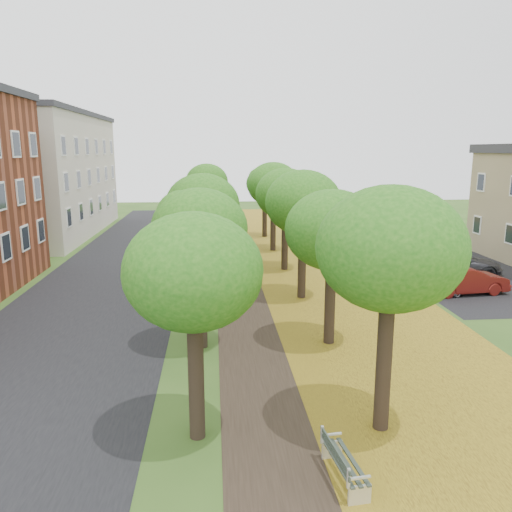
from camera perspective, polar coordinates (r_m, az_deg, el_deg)
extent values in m
plane|color=#2D4C19|center=(13.77, 3.07, -19.48)|extent=(120.00, 120.00, 0.00)
cube|color=black|center=(28.18, -16.64, -3.29)|extent=(8.00, 70.00, 0.01)
cube|color=black|center=(27.62, -1.21, -3.08)|extent=(3.20, 70.00, 0.01)
cube|color=#A2891E|center=(28.37, 8.93, -2.82)|extent=(7.50, 70.00, 0.01)
cube|color=black|center=(32.33, 23.30, -1.84)|extent=(9.00, 16.00, 0.01)
cylinder|color=black|center=(12.88, -6.86, -13.58)|extent=(0.40, 0.40, 3.28)
ellipsoid|color=#1A5A12|center=(11.96, -7.19, -1.52)|extent=(3.47, 3.47, 2.95)
cylinder|color=black|center=(18.48, -6.27, -5.54)|extent=(0.40, 0.40, 3.28)
ellipsoid|color=#1A5A12|center=(17.85, -6.47, 2.97)|extent=(3.47, 3.47, 2.95)
cylinder|color=black|center=(24.27, -5.96, -1.28)|extent=(0.40, 0.40, 3.28)
ellipsoid|color=#1A5A12|center=(23.79, -6.11, 5.22)|extent=(3.47, 3.47, 2.95)
cylinder|color=black|center=(30.14, -5.77, 1.33)|extent=(0.40, 0.40, 3.28)
ellipsoid|color=#1A5A12|center=(29.75, -5.89, 6.58)|extent=(3.47, 3.47, 2.95)
cylinder|color=black|center=(36.05, -5.65, 3.08)|extent=(0.40, 0.40, 3.28)
ellipsoid|color=#1A5A12|center=(35.73, -5.74, 7.48)|extent=(3.47, 3.47, 2.95)
cylinder|color=black|center=(41.99, -5.56, 4.34)|extent=(0.40, 0.40, 3.28)
ellipsoid|color=#1A5A12|center=(41.72, -5.63, 8.12)|extent=(3.47, 3.47, 2.95)
cylinder|color=black|center=(13.57, 14.36, -12.51)|extent=(0.40, 0.40, 3.28)
ellipsoid|color=#1A5A12|center=(12.69, 15.00, -1.04)|extent=(3.47, 3.47, 2.95)
cylinder|color=black|center=(18.96, 8.45, -5.14)|extent=(0.40, 0.40, 3.28)
ellipsoid|color=#1A5A12|center=(18.35, 8.71, 3.16)|extent=(3.47, 3.47, 2.95)
cylinder|color=black|center=(24.64, 5.27, -1.06)|extent=(0.40, 0.40, 3.28)
ellipsoid|color=#1A5A12|center=(24.17, 5.40, 5.35)|extent=(3.47, 3.47, 2.95)
cylinder|color=black|center=(30.44, 3.30, 1.47)|extent=(0.40, 0.40, 3.28)
ellipsoid|color=#1A5A12|center=(30.06, 3.36, 6.67)|extent=(3.47, 3.47, 2.95)
cylinder|color=black|center=(36.30, 1.96, 3.20)|extent=(0.40, 0.40, 3.28)
ellipsoid|color=#1A5A12|center=(35.99, 1.99, 7.56)|extent=(3.47, 3.47, 2.95)
cylinder|color=black|center=(42.21, 0.99, 4.44)|extent=(0.40, 0.40, 3.28)
ellipsoid|color=#1A5A12|center=(41.93, 1.01, 8.19)|extent=(3.47, 3.47, 2.95)
cube|color=beige|center=(47.22, -24.07, 8.31)|extent=(10.00, 20.00, 10.00)
cube|color=#2D2D33|center=(47.27, -24.62, 14.60)|extent=(10.30, 20.30, 0.40)
cube|color=#2C372D|center=(12.07, 10.15, -22.13)|extent=(0.67, 1.83, 0.04)
cube|color=#2C372D|center=(11.84, 8.96, -21.27)|extent=(0.25, 1.78, 0.26)
cube|color=silver|center=(11.60, 11.75, -25.17)|extent=(0.50, 0.12, 0.45)
cube|color=silver|center=(12.83, 8.68, -21.02)|extent=(0.50, 0.12, 0.45)
cube|color=silver|center=(11.36, 11.84, -23.55)|extent=(0.45, 0.11, 0.04)
cube|color=silver|center=(12.61, 8.74, -19.49)|extent=(0.45, 0.11, 0.04)
imported|color=silver|center=(27.88, 22.38, -2.51)|extent=(4.06, 2.87, 1.28)
imported|color=maroon|center=(27.55, 22.73, -2.54)|extent=(4.50, 2.01, 1.43)
imported|color=#333338|center=(31.34, 21.72, -0.70)|extent=(5.58, 3.10, 1.53)
imported|color=silver|center=(34.79, 18.02, 0.76)|extent=(6.06, 4.46, 1.53)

